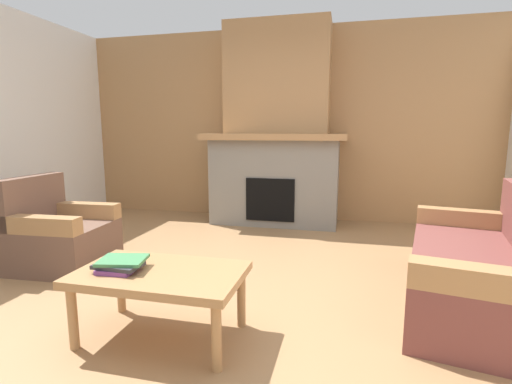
{
  "coord_description": "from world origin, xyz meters",
  "views": [
    {
      "loc": [
        0.95,
        -2.49,
        1.26
      ],
      "look_at": [
        0.17,
        0.75,
        0.72
      ],
      "focal_mm": 26.39,
      "sensor_mm": 36.0,
      "label": 1
    }
  ],
  "objects": [
    {
      "name": "wall_back_wood_panel",
      "position": [
        0.0,
        3.0,
        1.35
      ],
      "size": [
        6.0,
        0.12,
        2.7
      ],
      "primitive_type": "cube",
      "color": "#A87A4C",
      "rests_on": "ground"
    },
    {
      "name": "couch",
      "position": [
        1.94,
        0.42,
        0.29
      ],
      "size": [
        1.17,
        1.93,
        0.85
      ],
      "color": "brown",
      "rests_on": "ground"
    },
    {
      "name": "ground",
      "position": [
        0.0,
        0.0,
        0.0
      ],
      "size": [
        9.0,
        9.0,
        0.0
      ],
      "primitive_type": "plane",
      "color": "#9E754C"
    },
    {
      "name": "fireplace",
      "position": [
        0.0,
        2.62,
        1.16
      ],
      "size": [
        1.9,
        0.82,
        2.7
      ],
      "color": "gray",
      "rests_on": "ground"
    },
    {
      "name": "coffee_table",
      "position": [
        -0.12,
        -0.52,
        0.38
      ],
      "size": [
        1.0,
        0.6,
        0.43
      ],
      "color": "#A87A4C",
      "rests_on": "ground"
    },
    {
      "name": "book_stack_near_edge",
      "position": [
        -0.35,
        -0.57,
        0.47
      ],
      "size": [
        0.31,
        0.26,
        0.07
      ],
      "color": "#7A3D84",
      "rests_on": "coffee_table"
    },
    {
      "name": "armchair",
      "position": [
        -1.65,
        0.4,
        0.29
      ],
      "size": [
        0.8,
        0.8,
        0.85
      ],
      "color": "brown",
      "rests_on": "ground"
    }
  ]
}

